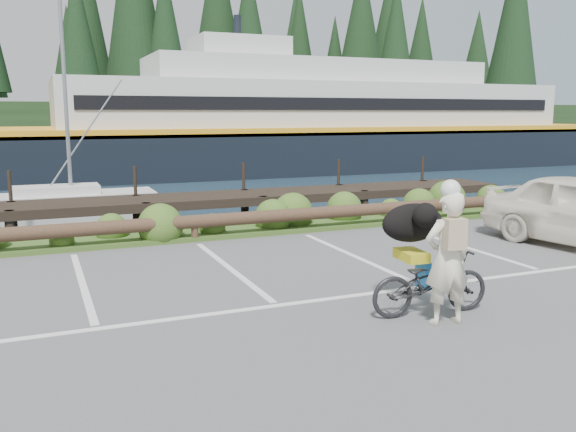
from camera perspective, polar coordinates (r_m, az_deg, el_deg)
name	(u,v)px	position (r m, az deg, el deg)	size (l,w,h in m)	color
ground	(268,298)	(9.56, -1.90, -7.71)	(72.00, 72.00, 0.00)	#4E4E50
harbor_backdrop	(62,134)	(87.18, -20.43, 7.19)	(170.00, 160.00, 30.00)	#1B3143
vegetation_strip	(188,234)	(14.48, -9.36, -1.63)	(34.00, 1.60, 0.10)	#3D5B21
log_rail	(195,241)	(13.82, -8.68, -2.36)	(32.00, 0.30, 0.60)	#443021
bicycle	(430,282)	(8.94, 13.16, -6.06)	(0.63, 1.79, 0.94)	black
cyclist	(447,259)	(8.48, 14.69, -3.87)	(0.67, 0.44, 1.83)	beige
dog	(412,223)	(9.26, 11.57, -0.62)	(1.01, 0.49, 0.58)	black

